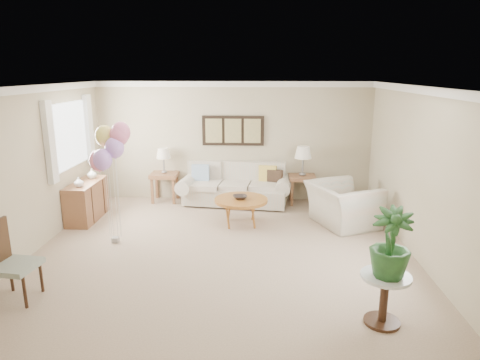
{
  "coord_description": "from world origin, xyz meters",
  "views": [
    {
      "loc": [
        0.57,
        -6.29,
        2.82
      ],
      "look_at": [
        0.26,
        0.6,
        1.05
      ],
      "focal_mm": 32.0,
      "sensor_mm": 36.0,
      "label": 1
    }
  ],
  "objects_px": {
    "accent_chair": "(8,260)",
    "sofa": "(236,188)",
    "coffee_table": "(241,201)",
    "armchair": "(343,205)",
    "balloon_cluster": "(110,146)"
  },
  "relations": [
    {
      "from": "coffee_table",
      "to": "armchair",
      "type": "height_order",
      "value": "armchair"
    },
    {
      "from": "sofa",
      "to": "accent_chair",
      "type": "xyz_separation_m",
      "value": [
        -2.61,
        -4.18,
        0.19
      ]
    },
    {
      "from": "accent_chair",
      "to": "balloon_cluster",
      "type": "distance_m",
      "value": 2.29
    },
    {
      "from": "sofa",
      "to": "accent_chair",
      "type": "bearing_deg",
      "value": -122.0
    },
    {
      "from": "armchair",
      "to": "balloon_cluster",
      "type": "relative_size",
      "value": 0.59
    },
    {
      "from": "coffee_table",
      "to": "accent_chair",
      "type": "bearing_deg",
      "value": -134.2
    },
    {
      "from": "coffee_table",
      "to": "armchair",
      "type": "relative_size",
      "value": 0.83
    },
    {
      "from": "armchair",
      "to": "accent_chair",
      "type": "relative_size",
      "value": 1.17
    },
    {
      "from": "sofa",
      "to": "coffee_table",
      "type": "distance_m",
      "value": 1.34
    },
    {
      "from": "accent_chair",
      "to": "sofa",
      "type": "bearing_deg",
      "value": 58.0
    },
    {
      "from": "sofa",
      "to": "coffee_table",
      "type": "relative_size",
      "value": 2.51
    },
    {
      "from": "accent_chair",
      "to": "balloon_cluster",
      "type": "bearing_deg",
      "value": 68.64
    },
    {
      "from": "balloon_cluster",
      "to": "accent_chair",
      "type": "bearing_deg",
      "value": -111.36
    },
    {
      "from": "accent_chair",
      "to": "balloon_cluster",
      "type": "xyz_separation_m",
      "value": [
        0.73,
        1.86,
        1.12
      ]
    },
    {
      "from": "armchair",
      "to": "accent_chair",
      "type": "distance_m",
      "value": 5.52
    }
  ]
}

